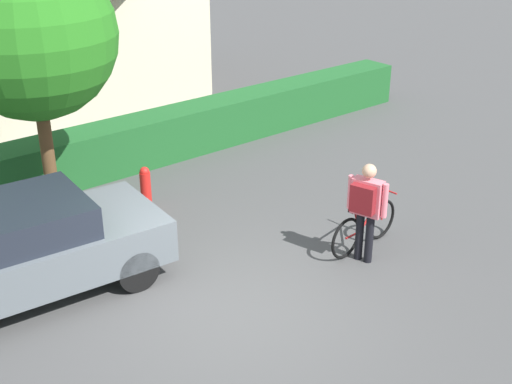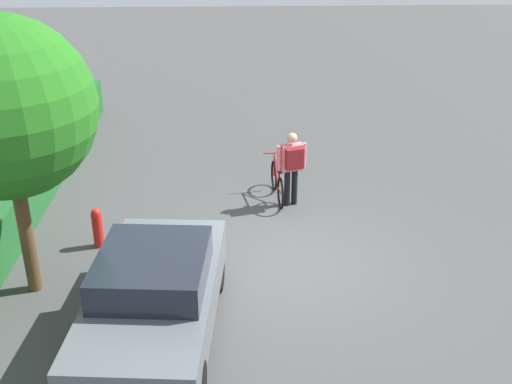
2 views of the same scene
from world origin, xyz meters
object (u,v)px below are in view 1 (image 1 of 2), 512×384
parked_car_near (24,249)px  person_rider (366,204)px  tree_kerbside (31,35)px  bicycle (364,227)px  fire_hydrant (146,187)px

parked_car_near → person_rider: size_ratio=2.50×
tree_kerbside → person_rider: bearing=-56.9°
bicycle → tree_kerbside: (-3.41, 4.43, 2.87)m
parked_car_near → bicycle: parked_car_near is taller
parked_car_near → person_rider: bearing=-28.8°
bicycle → fire_hydrant: 4.11m
person_rider → tree_kerbside: size_ratio=0.36×
parked_car_near → fire_hydrant: (2.84, 1.41, -0.35)m
tree_kerbside → fire_hydrant: (1.43, -0.84, -2.84)m
parked_car_near → bicycle: 5.31m
bicycle → person_rider: person_rider is taller
tree_kerbside → parked_car_near: bearing=-122.2°
parked_car_near → bicycle: (4.83, -2.18, -0.38)m
person_rider → tree_kerbside: bearing=123.1°
parked_car_near → fire_hydrant: bearing=26.4°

